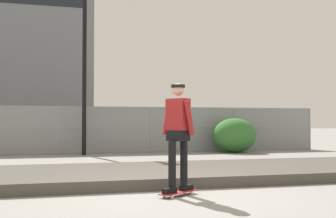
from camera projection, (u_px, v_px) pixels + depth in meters
ground_plane at (174, 195)px, 7.36m from camera, size 120.00×120.00×0.00m
gravel_berm at (148, 174)px, 9.39m from camera, size 16.00×3.35×0.22m
skateboard at (178, 193)px, 7.24m from camera, size 0.78×0.61×0.07m
skater at (178, 129)px, 7.27m from camera, size 0.66×0.61×1.84m
chain_fence at (106, 130)px, 16.83m from camera, size 18.35×0.06×1.85m
street_lamp at (85, 29)px, 16.15m from camera, size 0.44×0.44×7.75m
parked_car_near at (42, 131)px, 19.20m from camera, size 4.52×2.19×1.66m
shrub_left at (235, 135)px, 17.34m from camera, size 1.80×1.47×1.39m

